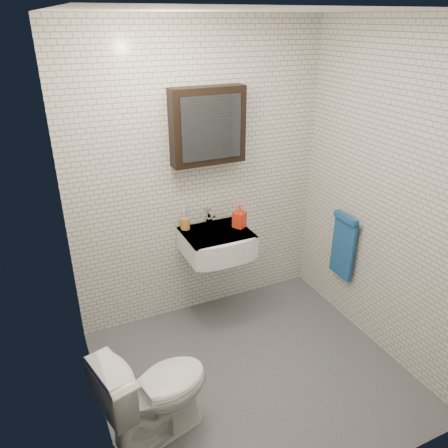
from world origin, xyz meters
name	(u,v)px	position (x,y,z in m)	size (l,w,h in m)	color
ground	(252,373)	(0.00, 0.00, 0.01)	(2.20, 2.00, 0.01)	#4E5156
room_shell	(259,195)	(0.00, 0.00, 1.47)	(2.22, 2.02, 2.51)	silver
washbasin	(219,244)	(0.05, 0.73, 0.76)	(0.55, 0.50, 0.20)	white
faucet	(209,217)	(0.05, 0.93, 0.92)	(0.06, 0.20, 0.15)	silver
mirror_cabinet	(208,126)	(0.05, 0.93, 1.70)	(0.60, 0.15, 0.60)	black
towel_rail	(344,243)	(1.04, 0.35, 0.72)	(0.09, 0.30, 0.58)	silver
toothbrush_cup	(185,223)	(-0.16, 0.94, 0.90)	(0.10, 0.10, 0.21)	#BD7A2F
soap_bottle	(239,216)	(0.27, 0.78, 0.95)	(0.09, 0.09, 0.21)	orange
toilet	(156,391)	(-0.80, -0.20, 0.36)	(0.40, 0.70, 0.72)	white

